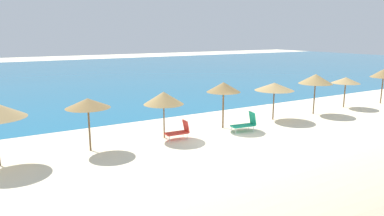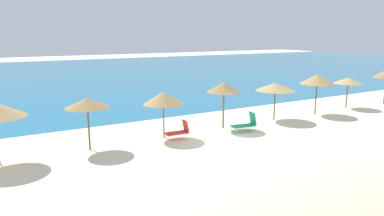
{
  "view_description": "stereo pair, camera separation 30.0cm",
  "coord_description": "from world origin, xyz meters",
  "px_view_note": "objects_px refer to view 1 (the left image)",
  "views": [
    {
      "loc": [
        -10.96,
        -14.62,
        5.65
      ],
      "look_at": [
        -0.88,
        2.47,
        1.45
      ],
      "focal_mm": 33.13,
      "sensor_mm": 36.0,
      "label": 1
    },
    {
      "loc": [
        -10.7,
        -14.77,
        5.65
      ],
      "look_at": [
        -0.88,
        2.47,
        1.45
      ],
      "focal_mm": 33.13,
      "sensor_mm": 36.0,
      "label": 2
    }
  ],
  "objects_px": {
    "beach_umbrella_3": "(88,103)",
    "beach_umbrella_9": "(384,73)",
    "beach_umbrella_8": "(346,80)",
    "beach_umbrella_4": "(164,98)",
    "lounge_chair_0": "(246,123)",
    "beach_umbrella_5": "(224,87)",
    "beach_umbrella_7": "(316,79)",
    "beach_umbrella_6": "(274,87)",
    "lounge_chair_1": "(179,131)"
  },
  "relations": [
    {
      "from": "beach_umbrella_4",
      "to": "lounge_chair_0",
      "type": "bearing_deg",
      "value": -14.46
    },
    {
      "from": "beach_umbrella_3",
      "to": "beach_umbrella_5",
      "type": "xyz_separation_m",
      "value": [
        8.07,
        0.16,
        0.13
      ]
    },
    {
      "from": "beach_umbrella_7",
      "to": "beach_umbrella_3",
      "type": "bearing_deg",
      "value": -179.9
    },
    {
      "from": "beach_umbrella_7",
      "to": "lounge_chair_0",
      "type": "distance_m",
      "value": 7.5
    },
    {
      "from": "beach_umbrella_3",
      "to": "beach_umbrella_6",
      "type": "height_order",
      "value": "beach_umbrella_3"
    },
    {
      "from": "beach_umbrella_8",
      "to": "beach_umbrella_4",
      "type": "bearing_deg",
      "value": -178.71
    },
    {
      "from": "beach_umbrella_3",
      "to": "beach_umbrella_4",
      "type": "distance_m",
      "value": 4.06
    },
    {
      "from": "lounge_chair_1",
      "to": "beach_umbrella_5",
      "type": "bearing_deg",
      "value": -75.32
    },
    {
      "from": "beach_umbrella_3",
      "to": "beach_umbrella_5",
      "type": "height_order",
      "value": "beach_umbrella_5"
    },
    {
      "from": "beach_umbrella_6",
      "to": "beach_umbrella_5",
      "type": "bearing_deg",
      "value": -179.07
    },
    {
      "from": "beach_umbrella_3",
      "to": "beach_umbrella_9",
      "type": "xyz_separation_m",
      "value": [
        23.77,
        -0.1,
        0.11
      ]
    },
    {
      "from": "beach_umbrella_4",
      "to": "beach_umbrella_8",
      "type": "relative_size",
      "value": 1.1
    },
    {
      "from": "lounge_chair_0",
      "to": "lounge_chair_1",
      "type": "xyz_separation_m",
      "value": [
        -4.08,
        0.65,
        -0.04
      ]
    },
    {
      "from": "beach_umbrella_5",
      "to": "beach_umbrella_9",
      "type": "height_order",
      "value": "beach_umbrella_9"
    },
    {
      "from": "beach_umbrella_7",
      "to": "beach_umbrella_8",
      "type": "xyz_separation_m",
      "value": [
        3.87,
        0.38,
        -0.4
      ]
    },
    {
      "from": "beach_umbrella_4",
      "to": "beach_umbrella_8",
      "type": "height_order",
      "value": "beach_umbrella_4"
    },
    {
      "from": "beach_umbrella_4",
      "to": "beach_umbrella_8",
      "type": "xyz_separation_m",
      "value": [
        15.71,
        0.35,
        -0.13
      ]
    },
    {
      "from": "beach_umbrella_9",
      "to": "lounge_chair_0",
      "type": "distance_m",
      "value": 15.17
    },
    {
      "from": "beach_umbrella_4",
      "to": "beach_umbrella_7",
      "type": "bearing_deg",
      "value": -0.15
    },
    {
      "from": "beach_umbrella_7",
      "to": "beach_umbrella_9",
      "type": "height_order",
      "value": "beach_umbrella_7"
    },
    {
      "from": "beach_umbrella_9",
      "to": "lounge_chair_0",
      "type": "bearing_deg",
      "value": -175.98
    },
    {
      "from": "beach_umbrella_9",
      "to": "lounge_chair_0",
      "type": "height_order",
      "value": "beach_umbrella_9"
    },
    {
      "from": "beach_umbrella_9",
      "to": "beach_umbrella_7",
      "type": "bearing_deg",
      "value": 179.04
    },
    {
      "from": "beach_umbrella_6",
      "to": "beach_umbrella_9",
      "type": "height_order",
      "value": "beach_umbrella_9"
    },
    {
      "from": "beach_umbrella_3",
      "to": "beach_umbrella_8",
      "type": "distance_m",
      "value": 19.77
    },
    {
      "from": "lounge_chair_0",
      "to": "lounge_chair_1",
      "type": "height_order",
      "value": "lounge_chair_0"
    },
    {
      "from": "beach_umbrella_4",
      "to": "lounge_chair_1",
      "type": "xyz_separation_m",
      "value": [
        0.64,
        -0.57,
        -1.79
      ]
    },
    {
      "from": "beach_umbrella_8",
      "to": "beach_umbrella_9",
      "type": "xyz_separation_m",
      "value": [
        4.01,
        -0.52,
        0.37
      ]
    },
    {
      "from": "beach_umbrella_4",
      "to": "beach_umbrella_9",
      "type": "relative_size",
      "value": 0.91
    },
    {
      "from": "beach_umbrella_8",
      "to": "lounge_chair_1",
      "type": "relative_size",
      "value": 1.78
    },
    {
      "from": "beach_umbrella_5",
      "to": "beach_umbrella_8",
      "type": "relative_size",
      "value": 1.19
    },
    {
      "from": "beach_umbrella_9",
      "to": "beach_umbrella_5",
      "type": "bearing_deg",
      "value": 179.04
    },
    {
      "from": "beach_umbrella_3",
      "to": "lounge_chair_0",
      "type": "relative_size",
      "value": 1.71
    },
    {
      "from": "beach_umbrella_6",
      "to": "lounge_chair_1",
      "type": "height_order",
      "value": "beach_umbrella_6"
    },
    {
      "from": "beach_umbrella_3",
      "to": "lounge_chair_1",
      "type": "bearing_deg",
      "value": -6.24
    },
    {
      "from": "beach_umbrella_5",
      "to": "beach_umbrella_8",
      "type": "distance_m",
      "value": 11.7
    },
    {
      "from": "beach_umbrella_3",
      "to": "beach_umbrella_5",
      "type": "bearing_deg",
      "value": 1.12
    },
    {
      "from": "beach_umbrella_6",
      "to": "lounge_chair_1",
      "type": "distance_m",
      "value": 7.76
    },
    {
      "from": "beach_umbrella_3",
      "to": "beach_umbrella_7",
      "type": "relative_size",
      "value": 0.92
    },
    {
      "from": "beach_umbrella_3",
      "to": "beach_umbrella_5",
      "type": "relative_size",
      "value": 0.93
    },
    {
      "from": "beach_umbrella_6",
      "to": "lounge_chair_1",
      "type": "relative_size",
      "value": 1.96
    },
    {
      "from": "beach_umbrella_3",
      "to": "lounge_chair_1",
      "type": "relative_size",
      "value": 1.98
    },
    {
      "from": "beach_umbrella_4",
      "to": "beach_umbrella_5",
      "type": "bearing_deg",
      "value": 1.43
    },
    {
      "from": "beach_umbrella_5",
      "to": "beach_umbrella_7",
      "type": "xyz_separation_m",
      "value": [
        7.83,
        -0.13,
        0.01
      ]
    },
    {
      "from": "beach_umbrella_3",
      "to": "beach_umbrella_7",
      "type": "xyz_separation_m",
      "value": [
        15.9,
        0.03,
        0.14
      ]
    },
    {
      "from": "beach_umbrella_5",
      "to": "beach_umbrella_7",
      "type": "height_order",
      "value": "beach_umbrella_7"
    },
    {
      "from": "beach_umbrella_5",
      "to": "beach_umbrella_6",
      "type": "height_order",
      "value": "beach_umbrella_5"
    },
    {
      "from": "beach_umbrella_3",
      "to": "beach_umbrella_4",
      "type": "xyz_separation_m",
      "value": [
        4.06,
        0.06,
        -0.13
      ]
    },
    {
      "from": "lounge_chair_1",
      "to": "lounge_chair_0",
      "type": "bearing_deg",
      "value": -95.57
    },
    {
      "from": "lounge_chair_0",
      "to": "beach_umbrella_5",
      "type": "bearing_deg",
      "value": 34.87
    }
  ]
}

